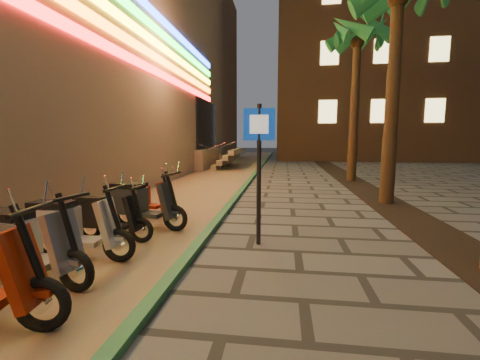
# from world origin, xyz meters

# --- Properties ---
(ground) EXTENTS (120.00, 120.00, 0.00)m
(ground) POSITION_xyz_m (0.00, 0.00, 0.00)
(ground) COLOR #474442
(ground) RESTS_ON ground
(parking_strip) EXTENTS (3.40, 60.00, 0.01)m
(parking_strip) POSITION_xyz_m (-2.60, 10.00, 0.01)
(parking_strip) COLOR #8C7251
(parking_strip) RESTS_ON ground
(green_curb) EXTENTS (0.18, 60.00, 0.10)m
(green_curb) POSITION_xyz_m (-0.90, 10.00, 0.05)
(green_curb) COLOR #27693D
(green_curb) RESTS_ON ground
(planting_strip) EXTENTS (1.20, 40.00, 0.02)m
(planting_strip) POSITION_xyz_m (3.60, 5.00, 0.01)
(planting_strip) COLOR black
(planting_strip) RESTS_ON ground
(apartment_block) EXTENTS (18.00, 16.06, 25.00)m
(apartment_block) POSITION_xyz_m (9.00, 32.00, 12.50)
(apartment_block) COLOR brown
(apartment_block) RESTS_ON ground
(palm_d) EXTENTS (2.97, 3.02, 7.16)m
(palm_d) POSITION_xyz_m (3.60, 12.00, 5.94)
(palm_d) COLOR #472D19
(palm_d) RESTS_ON ground
(pedestrian_sign) EXTENTS (0.55, 0.10, 2.49)m
(pedestrian_sign) POSITION_xyz_m (0.14, 2.79, 1.61)
(pedestrian_sign) COLOR black
(pedestrian_sign) RESTS_ON ground
(scooter_6) EXTENTS (1.78, 0.76, 1.25)m
(scooter_6) POSITION_xyz_m (-2.80, 0.82, 0.54)
(scooter_6) COLOR black
(scooter_6) RESTS_ON ground
(scooter_7) EXTENTS (1.71, 0.60, 1.21)m
(scooter_7) POSITION_xyz_m (-2.73, 1.65, 0.53)
(scooter_7) COLOR black
(scooter_7) RESTS_ON ground
(scooter_8) EXTENTS (1.54, 0.54, 1.09)m
(scooter_8) POSITION_xyz_m (-2.73, 2.61, 0.47)
(scooter_8) COLOR black
(scooter_8) RESTS_ON ground
(scooter_9) EXTENTS (1.78, 0.73, 1.25)m
(scooter_9) POSITION_xyz_m (-2.45, 3.50, 0.54)
(scooter_9) COLOR black
(scooter_9) RESTS_ON ground
(scooter_10) EXTENTS (1.54, 0.70, 1.08)m
(scooter_10) POSITION_xyz_m (-2.80, 4.48, 0.47)
(scooter_10) COLOR black
(scooter_10) RESTS_ON ground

